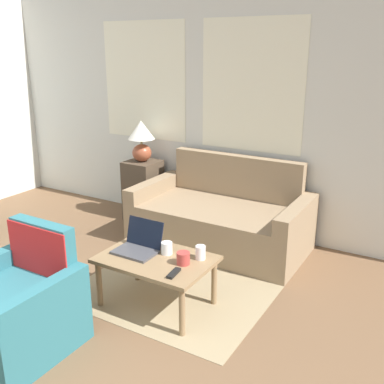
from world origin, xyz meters
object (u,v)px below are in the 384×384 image
(cup_navy, at_px, (200,252))
(laptop, at_px, (139,245))
(tv_remote, at_px, (174,273))
(couch, at_px, (222,219))
(coffee_table, at_px, (156,263))
(armchair, at_px, (18,310))
(table_lamp, at_px, (141,138))
(cup_yellow, at_px, (167,248))
(cup_white, at_px, (183,258))

(cup_navy, bearing_deg, laptop, -165.46)
(tv_remote, bearing_deg, laptop, 157.64)
(couch, bearing_deg, coffee_table, -86.09)
(armchair, bearing_deg, tv_remote, 42.64)
(table_lamp, xyz_separation_m, tv_remote, (1.47, -1.62, -0.54))
(cup_yellow, relative_size, cup_white, 0.97)
(armchair, bearing_deg, table_lamp, 106.64)
(cup_white, bearing_deg, coffee_table, -176.02)
(cup_white, height_order, tv_remote, cup_white)
(coffee_table, bearing_deg, cup_white, 3.98)
(couch, xyz_separation_m, coffee_table, (0.09, -1.28, 0.09))
(couch, relative_size, armchair, 2.14)
(armchair, xyz_separation_m, table_lamp, (-0.70, 2.33, 0.69))
(table_lamp, bearing_deg, cup_yellow, -47.75)
(couch, distance_m, cup_white, 1.32)
(couch, distance_m, laptop, 1.27)
(coffee_table, xyz_separation_m, tv_remote, (0.26, -0.15, 0.06))
(cup_white, relative_size, tv_remote, 0.64)
(laptop, distance_m, cup_white, 0.41)
(cup_navy, bearing_deg, couch, 108.88)
(coffee_table, bearing_deg, cup_yellow, 70.59)
(cup_navy, bearing_deg, cup_yellow, -168.27)
(coffee_table, height_order, laptop, laptop)
(armchair, bearing_deg, laptop, 69.68)
(couch, relative_size, cup_navy, 16.14)
(cup_navy, xyz_separation_m, tv_remote, (-0.04, -0.31, -0.04))
(table_lamp, distance_m, tv_remote, 2.25)
(armchair, distance_m, coffee_table, 1.01)
(coffee_table, height_order, cup_yellow, cup_yellow)
(armchair, distance_m, table_lamp, 2.53)
(cup_yellow, bearing_deg, armchair, -119.63)
(laptop, bearing_deg, cup_yellow, 17.89)
(laptop, bearing_deg, coffee_table, -8.30)
(laptop, relative_size, cup_yellow, 3.41)
(armchair, xyz_separation_m, cup_white, (0.74, 0.88, 0.19))
(table_lamp, bearing_deg, cup_navy, -41.04)
(table_lamp, relative_size, cup_navy, 4.36)
(armchair, xyz_separation_m, cup_navy, (0.81, 1.02, 0.20))
(couch, relative_size, laptop, 5.24)
(table_lamp, relative_size, cup_white, 4.70)
(laptop, bearing_deg, tv_remote, -22.36)
(cup_navy, distance_m, cup_yellow, 0.27)
(cup_navy, distance_m, cup_white, 0.15)
(cup_yellow, bearing_deg, cup_navy, 11.73)
(table_lamp, relative_size, coffee_table, 0.54)
(coffee_table, bearing_deg, tv_remote, -30.92)
(laptop, relative_size, tv_remote, 2.11)
(cup_yellow, bearing_deg, cup_white, -22.19)
(couch, relative_size, cup_white, 17.39)
(armchair, relative_size, table_lamp, 1.73)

